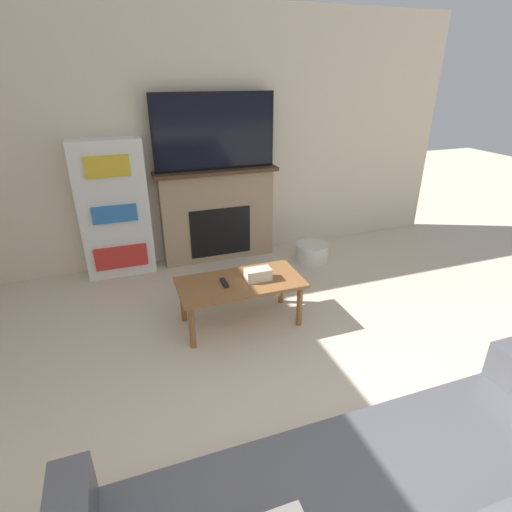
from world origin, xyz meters
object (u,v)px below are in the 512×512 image
(bookshelf, at_px, (114,210))
(tv, at_px, (215,132))
(coffee_table, at_px, (240,287))
(storage_basket, at_px, (312,252))
(fireplace, at_px, (218,215))

(bookshelf, bearing_deg, tv, 0.10)
(coffee_table, height_order, bookshelf, bookshelf)
(tv, distance_m, storage_basket, 1.74)
(coffee_table, relative_size, storage_basket, 2.81)
(tv, relative_size, bookshelf, 0.91)
(fireplace, height_order, storage_basket, fireplace)
(coffee_table, bearing_deg, fireplace, 82.93)
(tv, relative_size, storage_basket, 3.49)
(coffee_table, distance_m, bookshelf, 1.72)
(fireplace, distance_m, coffee_table, 1.43)
(tv, bearing_deg, bookshelf, -179.90)
(fireplace, relative_size, bookshelf, 0.95)
(tv, height_order, storage_basket, tv)
(bookshelf, height_order, storage_basket, bookshelf)
(fireplace, xyz_separation_m, storage_basket, (1.00, -0.47, -0.43))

